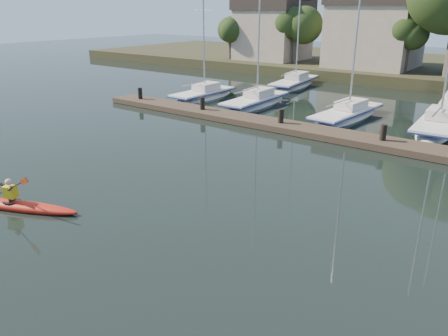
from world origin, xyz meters
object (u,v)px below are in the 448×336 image
Objects in this scene: sailboat_1 at (255,108)px; sailboat_3 at (437,133)px; sailboat_5 at (294,88)px; sailboat_2 at (346,121)px; kayak at (16,204)px; dock at (328,134)px; sailboat_0 at (203,101)px.

sailboat_1 is 1.04× the size of sailboat_3.
sailboat_5 reaches higher than sailboat_1.
sailboat_5 reaches higher than sailboat_2.
sailboat_5 is (-4.36, 29.07, -0.38)m from kayak.
sailboat_1 is at bearing 179.51° from sailboat_3.
sailboat_1 is 12.38m from sailboat_3.
dock is 9.15m from sailboat_1.
sailboat_0 is 9.89m from sailboat_5.
dock is 13.35m from sailboat_0.
sailboat_0 is at bearing -178.09° from sailboat_1.
sailboat_2 is at bearing 55.42° from kayak.
sailboat_5 reaches higher than sailboat_3.
dock is at bearing -133.78° from sailboat_3.
kayak is at bearing -68.94° from sailboat_0.
dock is at bearing 48.86° from kayak.
dock is 16.76m from sailboat_5.
kayak is at bearing -118.31° from sailboat_3.
sailboat_3 is (9.67, 20.54, -0.39)m from kayak.
sailboat_1 is 6.97m from sailboat_2.
sailboat_3 is (4.54, 5.29, -0.40)m from dock.
sailboat_1 is 0.91× the size of sailboat_5.
sailboat_1 is at bearing 3.84° from sailboat_0.
sailboat_2 is 1.07× the size of sailboat_3.
sailboat_5 reaches higher than kayak.
kayak is at bearing -97.34° from sailboat_2.
sailboat_5 is (-14.03, 8.53, 0.01)m from sailboat_3.
sailboat_3 is at bearing 49.32° from dock.
dock is (5.12, 15.25, 0.01)m from kayak.
sailboat_1 is (-2.70, 19.98, -0.37)m from kayak.
sailboat_1 is at bearing -86.00° from sailboat_5.
sailboat_3 is 0.88× the size of sailboat_5.
sailboat_1 is at bearing -174.27° from sailboat_2.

